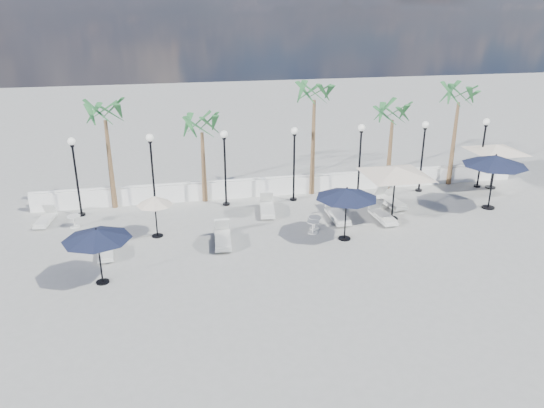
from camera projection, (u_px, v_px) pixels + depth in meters
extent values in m
plane|color=gray|center=(331.00, 255.00, 21.53)|extent=(100.00, 100.00, 0.00)
cube|color=white|center=(289.00, 186.00, 28.22)|extent=(26.00, 0.30, 0.90)
cube|color=white|center=(289.00, 176.00, 28.04)|extent=(26.00, 0.12, 0.08)
cylinder|color=black|center=(82.00, 214.00, 25.50)|extent=(0.36, 0.36, 0.10)
cylinder|color=black|center=(77.00, 181.00, 24.89)|extent=(0.10, 0.10, 3.50)
cylinder|color=black|center=(72.00, 146.00, 24.28)|extent=(0.18, 0.18, 0.10)
sphere|color=white|center=(72.00, 141.00, 24.20)|extent=(0.36, 0.36, 0.36)
cylinder|color=black|center=(156.00, 209.00, 26.15)|extent=(0.36, 0.36, 0.10)
cylinder|color=black|center=(153.00, 176.00, 25.54)|extent=(0.10, 0.10, 3.50)
cylinder|color=black|center=(150.00, 142.00, 24.93)|extent=(0.18, 0.18, 0.10)
sphere|color=white|center=(150.00, 138.00, 24.85)|extent=(0.36, 0.36, 0.36)
cylinder|color=black|center=(226.00, 204.00, 26.80)|extent=(0.36, 0.36, 0.10)
cylinder|color=black|center=(225.00, 172.00, 26.19)|extent=(0.10, 0.10, 3.50)
cylinder|color=black|center=(224.00, 138.00, 25.58)|extent=(0.18, 0.18, 0.10)
sphere|color=white|center=(224.00, 134.00, 25.51)|extent=(0.36, 0.36, 0.36)
cylinder|color=black|center=(293.00, 199.00, 27.45)|extent=(0.36, 0.36, 0.10)
cylinder|color=black|center=(294.00, 168.00, 26.84)|extent=(0.10, 0.10, 3.50)
cylinder|color=black|center=(294.00, 135.00, 26.23)|extent=(0.18, 0.18, 0.10)
sphere|color=white|center=(295.00, 131.00, 26.16)|extent=(0.36, 0.36, 0.36)
cylinder|color=black|center=(358.00, 195.00, 28.11)|extent=(0.36, 0.36, 0.10)
cylinder|color=black|center=(359.00, 164.00, 27.50)|extent=(0.10, 0.10, 3.50)
cylinder|color=black|center=(361.00, 132.00, 26.88)|extent=(0.18, 0.18, 0.10)
sphere|color=white|center=(362.00, 128.00, 26.81)|extent=(0.36, 0.36, 0.36)
cylinder|color=black|center=(419.00, 190.00, 28.76)|extent=(0.36, 0.36, 0.10)
cylinder|color=black|center=(422.00, 160.00, 28.15)|extent=(0.10, 0.10, 3.50)
cylinder|color=black|center=(425.00, 129.00, 27.54)|extent=(0.18, 0.18, 0.10)
sphere|color=white|center=(426.00, 125.00, 27.46)|extent=(0.36, 0.36, 0.36)
cylinder|color=black|center=(477.00, 186.00, 29.41)|extent=(0.36, 0.36, 0.10)
cylinder|color=black|center=(481.00, 156.00, 28.80)|extent=(0.10, 0.10, 3.50)
cylinder|color=black|center=(486.00, 126.00, 28.19)|extent=(0.18, 0.18, 0.10)
sphere|color=white|center=(487.00, 122.00, 28.11)|extent=(0.36, 0.36, 0.36)
cone|color=brown|center=(110.00, 165.00, 25.74)|extent=(0.28, 0.28, 4.40)
cone|color=brown|center=(204.00, 167.00, 26.72)|extent=(0.28, 0.28, 3.60)
cone|color=brown|center=(313.00, 148.00, 27.53)|extent=(0.28, 0.28, 5.00)
cone|color=brown|center=(390.00, 155.00, 28.55)|extent=(0.28, 0.28, 3.80)
cone|color=brown|center=(453.00, 144.00, 29.09)|extent=(0.28, 0.28, 4.60)
cube|color=silver|center=(46.00, 221.00, 24.52)|extent=(0.83, 1.82, 0.09)
cube|color=silver|center=(43.00, 221.00, 24.26)|extent=(0.71, 1.25, 0.09)
cube|color=silver|center=(49.00, 208.00, 25.06)|extent=(0.60, 0.49, 0.55)
cube|color=silver|center=(106.00, 252.00, 21.47)|extent=(0.76, 1.87, 0.10)
cube|color=silver|center=(105.00, 252.00, 21.21)|extent=(0.67, 1.28, 0.10)
cube|color=silver|center=(105.00, 236.00, 22.01)|extent=(0.61, 0.48, 0.57)
cube|color=silver|center=(267.00, 210.00, 25.71)|extent=(0.98, 2.13, 0.11)
cube|color=silver|center=(268.00, 210.00, 25.40)|extent=(0.84, 1.47, 0.11)
cube|color=silver|center=(266.00, 196.00, 26.33)|extent=(0.71, 0.58, 0.64)
cube|color=silver|center=(223.00, 240.00, 22.45)|extent=(0.85, 2.10, 0.11)
cube|color=silver|center=(223.00, 241.00, 22.15)|extent=(0.76, 1.43, 0.11)
cube|color=silver|center=(222.00, 224.00, 23.07)|extent=(0.68, 0.54, 0.64)
cube|color=silver|center=(338.00, 217.00, 24.91)|extent=(0.73, 2.11, 0.11)
cube|color=silver|center=(340.00, 217.00, 24.61)|extent=(0.68, 1.43, 0.11)
cube|color=silver|center=(333.00, 202.00, 25.54)|extent=(0.66, 0.51, 0.66)
cube|color=silver|center=(390.00, 202.00, 26.68)|extent=(1.05, 2.18, 0.11)
cube|color=silver|center=(393.00, 202.00, 26.39)|extent=(0.89, 1.50, 0.11)
cube|color=silver|center=(381.00, 189.00, 27.26)|extent=(0.73, 0.60, 0.65)
cube|color=silver|center=(383.00, 217.00, 24.86)|extent=(0.75, 1.99, 0.11)
cube|color=silver|center=(386.00, 217.00, 24.57)|extent=(0.68, 1.35, 0.11)
cube|color=silver|center=(376.00, 204.00, 25.43)|extent=(0.64, 0.49, 0.61)
cylinder|color=silver|center=(75.00, 227.00, 24.18)|extent=(0.44, 0.44, 0.03)
cylinder|color=silver|center=(74.00, 222.00, 24.09)|extent=(0.07, 0.07, 0.53)
cylinder|color=silver|center=(74.00, 216.00, 23.99)|extent=(0.58, 0.58, 0.03)
cylinder|color=silver|center=(313.00, 232.00, 23.59)|extent=(0.44, 0.44, 0.03)
cylinder|color=silver|center=(313.00, 227.00, 23.50)|extent=(0.07, 0.07, 0.52)
cylinder|color=silver|center=(313.00, 222.00, 23.41)|extent=(0.57, 0.57, 0.03)
cylinder|color=silver|center=(314.00, 228.00, 24.03)|extent=(0.45, 0.45, 0.03)
cylinder|color=silver|center=(315.00, 223.00, 23.94)|extent=(0.07, 0.07, 0.54)
cylinder|color=silver|center=(315.00, 217.00, 23.84)|extent=(0.58, 0.58, 0.03)
cylinder|color=black|center=(103.00, 282.00, 19.43)|extent=(0.48, 0.48, 0.05)
cylinder|color=black|center=(100.00, 257.00, 19.06)|extent=(0.06, 0.06, 2.09)
cone|color=black|center=(97.00, 234.00, 18.74)|extent=(2.48, 2.48, 0.38)
sphere|color=black|center=(96.00, 229.00, 18.66)|extent=(0.07, 0.07, 0.07)
cylinder|color=black|center=(344.00, 238.00, 22.98)|extent=(0.53, 0.53, 0.06)
cylinder|color=black|center=(346.00, 215.00, 22.58)|extent=(0.07, 0.07, 2.29)
cone|color=black|center=(347.00, 193.00, 22.23)|extent=(2.67, 2.67, 0.43)
sphere|color=black|center=(347.00, 188.00, 22.14)|extent=(0.08, 0.08, 0.08)
cylinder|color=black|center=(488.00, 207.00, 26.41)|extent=(0.62, 0.62, 0.07)
cylinder|color=black|center=(492.00, 183.00, 25.94)|extent=(0.08, 0.08, 2.67)
cone|color=black|center=(495.00, 160.00, 25.53)|extent=(3.12, 3.12, 0.50)
sphere|color=black|center=(496.00, 155.00, 25.43)|extent=(0.09, 0.09, 0.09)
cylinder|color=black|center=(392.00, 218.00, 25.07)|extent=(0.58, 0.58, 0.07)
cylinder|color=black|center=(394.00, 194.00, 24.63)|extent=(0.08, 0.08, 2.56)
pyramid|color=beige|center=(396.00, 167.00, 24.16)|extent=(5.67, 5.67, 0.39)
cylinder|color=black|center=(490.00, 187.00, 29.26)|extent=(0.56, 0.56, 0.06)
cylinder|color=black|center=(493.00, 167.00, 28.83)|extent=(0.08, 0.08, 2.43)
pyramid|color=beige|center=(497.00, 145.00, 28.38)|extent=(5.29, 5.29, 0.38)
cylinder|color=black|center=(158.00, 236.00, 23.24)|extent=(0.49, 0.49, 0.05)
cylinder|color=black|center=(156.00, 217.00, 22.93)|extent=(0.06, 0.06, 1.83)
cone|color=beige|center=(155.00, 201.00, 22.65)|extent=(1.57, 1.57, 0.39)
sphere|color=black|center=(154.00, 196.00, 22.57)|extent=(0.07, 0.07, 0.07)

